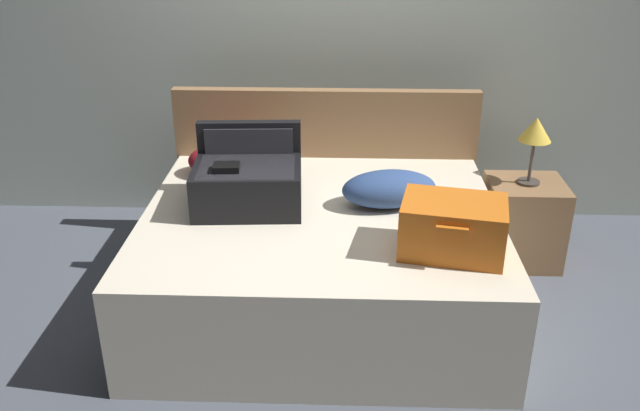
# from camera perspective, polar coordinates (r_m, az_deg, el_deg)

# --- Properties ---
(ground_plane) EXTENTS (12.00, 12.00, 0.00)m
(ground_plane) POSITION_cam_1_polar(r_m,az_deg,el_deg) (3.39, -0.18, -12.13)
(ground_plane) COLOR #4C515B
(back_wall) EXTENTS (8.00, 0.10, 2.60)m
(back_wall) POSITION_cam_1_polar(r_m,az_deg,el_deg) (4.41, 0.68, 15.29)
(back_wall) COLOR #B7C1B2
(back_wall) RESTS_ON ground
(bed) EXTENTS (1.83, 1.59, 0.55)m
(bed) POSITION_cam_1_polar(r_m,az_deg,el_deg) (3.57, 0.07, -4.68)
(bed) COLOR beige
(bed) RESTS_ON ground
(headboard) EXTENTS (1.86, 0.08, 0.98)m
(headboard) POSITION_cam_1_polar(r_m,az_deg,el_deg) (4.23, 0.48, 3.42)
(headboard) COLOR olive
(headboard) RESTS_ON ground
(hard_case_large) EXTENTS (0.58, 0.49, 0.40)m
(hard_case_large) POSITION_cam_1_polar(r_m,az_deg,el_deg) (3.50, -6.15, 2.12)
(hard_case_large) COLOR black
(hard_case_large) RESTS_ON bed
(hard_case_medium) EXTENTS (0.51, 0.41, 0.25)m
(hard_case_medium) POSITION_cam_1_polar(r_m,az_deg,el_deg) (3.08, 11.22, -1.77)
(hard_case_medium) COLOR #D16619
(hard_case_medium) RESTS_ON bed
(pillow_near_headboard) EXTENTS (0.39, 0.28, 0.17)m
(pillow_near_headboard) POSITION_cam_1_polar(r_m,az_deg,el_deg) (3.94, -8.42, 3.82)
(pillow_near_headboard) COLOR maroon
(pillow_near_headboard) RESTS_ON bed
(pillow_center_head) EXTENTS (0.54, 0.36, 0.19)m
(pillow_center_head) POSITION_cam_1_polar(r_m,az_deg,el_deg) (3.51, 5.89, 1.42)
(pillow_center_head) COLOR navy
(pillow_center_head) RESTS_ON bed
(nightstand) EXTENTS (0.44, 0.40, 0.51)m
(nightstand) POSITION_cam_1_polar(r_m,az_deg,el_deg) (4.20, 16.84, -1.36)
(nightstand) COLOR olive
(nightstand) RESTS_ON ground
(table_lamp) EXTENTS (0.18, 0.18, 0.40)m
(table_lamp) POSITION_cam_1_polar(r_m,az_deg,el_deg) (3.99, 17.84, 5.93)
(table_lamp) COLOR #3F3833
(table_lamp) RESTS_ON nightstand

